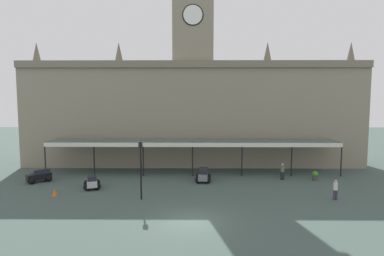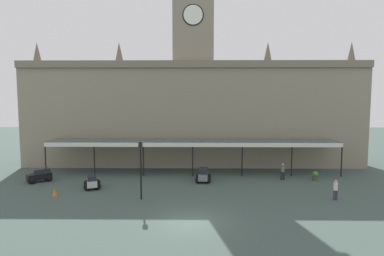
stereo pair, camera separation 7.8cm
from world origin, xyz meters
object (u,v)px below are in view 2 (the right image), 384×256
car_black_estate (40,176)px  traffic_cone (55,192)px  car_silver_sedan (92,183)px  car_grey_estate (203,176)px  planter_near_kerb (315,176)px  pedestrian_crossing_forecourt (336,189)px  victorian_lamppost (141,163)px  pedestrian_near_entrance (283,171)px

car_black_estate → traffic_cone: bearing=-52.8°
car_silver_sedan → car_grey_estate: car_grey_estate is taller
planter_near_kerb → pedestrian_crossing_forecourt: bearing=-96.1°
traffic_cone → planter_near_kerb: size_ratio=0.69×
car_silver_sedan → victorian_lamppost: victorian_lamppost is taller
car_silver_sedan → traffic_cone: bearing=-135.3°
car_black_estate → planter_near_kerb: car_black_estate is taller
pedestrian_crossing_forecourt → traffic_cone: pedestrian_crossing_forecourt is taller
car_black_estate → pedestrian_near_entrance: (24.30, 1.07, 0.34)m
pedestrian_near_entrance → pedestrian_crossing_forecourt: (2.56, -6.47, 0.00)m
pedestrian_crossing_forecourt → car_grey_estate: bearing=151.4°
car_silver_sedan → pedestrian_near_entrance: size_ratio=1.33×
pedestrian_near_entrance → traffic_cone: bearing=-164.7°
victorian_lamppost → planter_near_kerb: (16.51, 6.18, -2.55)m
pedestrian_crossing_forecourt → planter_near_kerb: (0.66, 6.19, -0.42)m
car_silver_sedan → car_grey_estate: (10.30, 2.60, 0.06)m
car_grey_estate → pedestrian_crossing_forecourt: (10.62, -5.79, 0.34)m
car_grey_estate → pedestrian_crossing_forecourt: pedestrian_crossing_forecourt is taller
car_black_estate → pedestrian_crossing_forecourt: pedestrian_crossing_forecourt is taller
pedestrian_crossing_forecourt → car_black_estate: bearing=168.6°
traffic_cone → pedestrian_crossing_forecourt: bearing=-1.9°
car_silver_sedan → pedestrian_crossing_forecourt: pedestrian_crossing_forecourt is taller
car_grey_estate → traffic_cone: bearing=-158.5°
victorian_lamppost → car_silver_sedan: bearing=147.9°
car_black_estate → pedestrian_near_entrance: size_ratio=1.44×
car_grey_estate → pedestrian_near_entrance: 8.10m
victorian_lamppost → planter_near_kerb: size_ratio=5.10×
pedestrian_crossing_forecourt → pedestrian_near_entrance: bearing=111.6°
pedestrian_near_entrance → traffic_cone: (-20.79, -5.69, -0.58)m
planter_near_kerb → car_black_estate: bearing=-178.4°
car_grey_estate → traffic_cone: size_ratio=3.47×
traffic_cone → planter_near_kerb: planter_near_kerb is taller
victorian_lamppost → pedestrian_crossing_forecourt: bearing=-0.0°
traffic_cone → pedestrian_near_entrance: bearing=15.3°
traffic_cone → victorian_lamppost: bearing=-5.9°
traffic_cone → car_black_estate: bearing=127.2°
pedestrian_crossing_forecourt → planter_near_kerb: size_ratio=1.74×
car_grey_estate → pedestrian_near_entrance: pedestrian_near_entrance is taller
car_black_estate → victorian_lamppost: size_ratio=0.49×
car_black_estate → pedestrian_near_entrance: 24.33m
pedestrian_crossing_forecourt → victorian_lamppost: victorian_lamppost is taller
car_black_estate → pedestrian_near_entrance: bearing=2.5°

